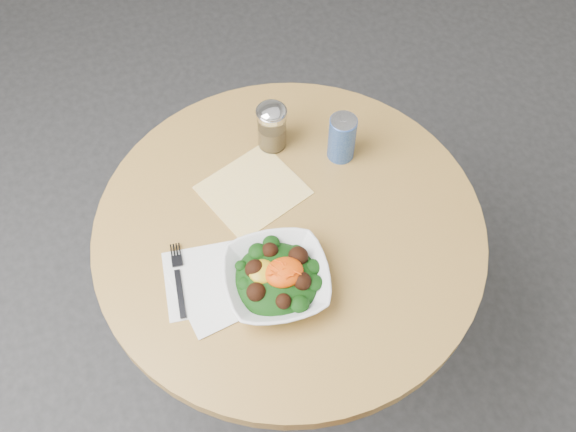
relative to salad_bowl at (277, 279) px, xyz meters
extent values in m
plane|color=#29292C|center=(0.08, 0.13, -0.78)|extent=(6.00, 6.00, 0.00)
cylinder|color=black|center=(0.08, 0.13, -0.77)|extent=(0.52, 0.52, 0.03)
cylinder|color=black|center=(0.08, 0.13, -0.43)|extent=(0.10, 0.10, 0.71)
cylinder|color=#C08C45|center=(0.08, 0.13, -0.05)|extent=(0.90, 0.90, 0.04)
cube|color=#E7A50C|center=(0.04, 0.25, -0.03)|extent=(0.27, 0.25, 0.00)
cube|color=white|center=(-0.14, 0.07, -0.03)|extent=(0.20, 0.20, 0.00)
cube|color=white|center=(-0.12, 0.03, -0.03)|extent=(0.19, 0.19, 0.00)
imported|color=white|center=(0.00, 0.00, 0.00)|extent=(0.26, 0.26, 0.05)
ellipsoid|color=black|center=(0.00, 0.00, -0.01)|extent=(0.18, 0.18, 0.06)
ellipsoid|color=#BE9713|center=(-0.03, 0.02, 0.02)|extent=(0.06, 0.06, 0.02)
ellipsoid|color=#F75B05|center=(0.02, -0.01, 0.03)|extent=(0.08, 0.07, 0.04)
cube|color=black|center=(-0.20, 0.05, -0.03)|extent=(0.03, 0.12, 0.00)
cube|color=black|center=(-0.18, 0.15, -0.03)|extent=(0.03, 0.07, 0.00)
cylinder|color=silver|center=(0.13, 0.37, 0.02)|extent=(0.07, 0.07, 0.11)
cylinder|color=#9C7848|center=(0.13, 0.37, 0.00)|extent=(0.06, 0.06, 0.06)
cylinder|color=silver|center=(0.13, 0.37, 0.08)|extent=(0.07, 0.07, 0.01)
ellipsoid|color=silver|center=(0.13, 0.37, 0.09)|extent=(0.07, 0.07, 0.03)
cylinder|color=navy|center=(0.27, 0.28, 0.03)|extent=(0.07, 0.07, 0.12)
cylinder|color=silver|center=(0.27, 0.28, 0.09)|extent=(0.06, 0.06, 0.00)
cube|color=silver|center=(0.27, 0.29, 0.10)|extent=(0.02, 0.02, 0.00)
camera|label=1|loc=(-0.20, -0.59, 1.21)|focal=40.00mm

